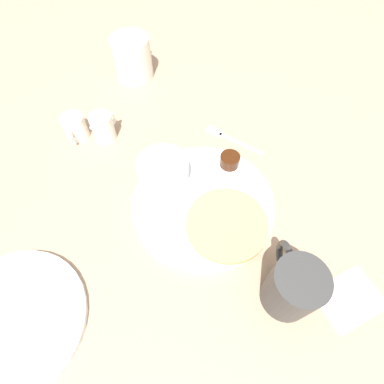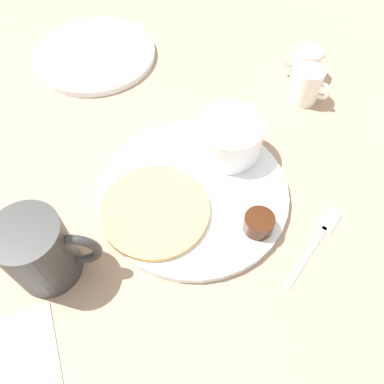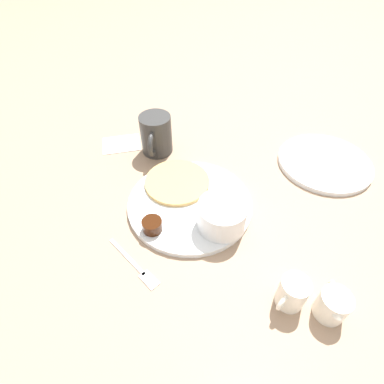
% 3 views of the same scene
% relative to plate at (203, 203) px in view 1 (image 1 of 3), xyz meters
% --- Properties ---
extents(ground_plane, '(4.00, 4.00, 0.00)m').
position_rel_plate_xyz_m(ground_plane, '(0.00, 0.00, -0.01)').
color(ground_plane, '#9E7F66').
extents(plate, '(0.27, 0.27, 0.01)m').
position_rel_plate_xyz_m(plate, '(0.00, 0.00, 0.00)').
color(plate, white).
rests_on(plate, ground_plane).
extents(pancake_stack, '(0.15, 0.15, 0.01)m').
position_rel_plate_xyz_m(pancake_stack, '(-0.01, 0.06, 0.01)').
color(pancake_stack, tan).
rests_on(pancake_stack, plate).
extents(bowl, '(0.10, 0.10, 0.06)m').
position_rel_plate_xyz_m(bowl, '(0.04, -0.08, 0.04)').
color(bowl, white).
rests_on(bowl, plate).
extents(syrup_cup, '(0.04, 0.04, 0.02)m').
position_rel_plate_xyz_m(syrup_cup, '(-0.09, -0.05, 0.02)').
color(syrup_cup, '#38190A').
rests_on(syrup_cup, plate).
extents(butter_ramekin, '(0.04, 0.04, 0.04)m').
position_rel_plate_xyz_m(butter_ramekin, '(0.03, -0.10, 0.02)').
color(butter_ramekin, white).
rests_on(butter_ramekin, plate).
extents(coffee_mug, '(0.08, 0.11, 0.10)m').
position_rel_plate_xyz_m(coffee_mug, '(-0.02, 0.21, 0.04)').
color(coffee_mug, '#333333').
rests_on(coffee_mug, ground_plane).
extents(creamer_pitcher_near, '(0.07, 0.05, 0.06)m').
position_rel_plate_xyz_m(creamer_pitcher_near, '(0.09, -0.26, 0.03)').
color(creamer_pitcher_near, white).
rests_on(creamer_pitcher_near, ground_plane).
extents(creamer_pitcher_far, '(0.05, 0.07, 0.06)m').
position_rel_plate_xyz_m(creamer_pitcher_far, '(0.15, -0.29, 0.02)').
color(creamer_pitcher_far, white).
rests_on(creamer_pitcher_far, ground_plane).
extents(fork, '(0.08, 0.13, 0.00)m').
position_rel_plate_xyz_m(fork, '(-0.14, -0.12, -0.00)').
color(fork, silver).
rests_on(fork, ground_plane).
extents(napkin, '(0.11, 0.08, 0.00)m').
position_rel_plate_xyz_m(napkin, '(-0.11, 0.27, -0.00)').
color(napkin, white).
rests_on(napkin, ground_plane).
extents(second_mug, '(0.11, 0.11, 0.10)m').
position_rel_plate_xyz_m(second_mug, '(-0.05, -0.42, 0.04)').
color(second_mug, silver).
rests_on(second_mug, ground_plane).
extents(far_plate, '(0.23, 0.23, 0.01)m').
position_rel_plate_xyz_m(far_plate, '(0.36, 0.03, 0.00)').
color(far_plate, white).
rests_on(far_plate, ground_plane).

